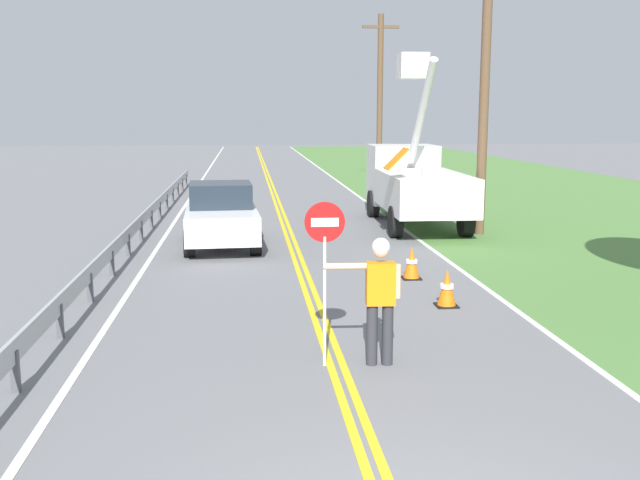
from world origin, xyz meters
name	(u,v)px	position (x,y,z in m)	size (l,w,h in m)	color
grass_verge_right	(603,212)	(11.60, 20.00, 0.00)	(16.00, 110.00, 0.01)	#517F3D
centerline_yellow_left	(280,217)	(-0.09, 20.00, 0.01)	(0.11, 110.00, 0.01)	yellow
centerline_yellow_right	(285,217)	(0.09, 20.00, 0.01)	(0.11, 110.00, 0.01)	yellow
edge_line_right	(385,215)	(3.60, 20.00, 0.01)	(0.12, 110.00, 0.01)	silver
edge_line_left	(177,218)	(-3.60, 20.00, 0.01)	(0.12, 110.00, 0.01)	silver
flagger_worker	(380,293)	(0.60, 4.87, 1.05)	(1.09, 0.26, 1.83)	#2D2D33
stop_sign_paddle	(325,247)	(-0.17, 4.90, 1.71)	(0.56, 0.04, 2.33)	silver
utility_bucket_truck	(413,180)	(4.11, 17.96, 1.41)	(2.81, 6.86, 5.42)	silver
oncoming_sedan_nearest	(221,216)	(-1.91, 14.48, 0.83)	(2.08, 4.19, 1.70)	silver
utility_pole_near	(485,83)	(5.63, 15.84, 4.40)	(1.80, 0.28, 8.42)	brown
utility_pole_mid	(380,97)	(5.37, 30.93, 4.31)	(1.80, 0.28, 8.26)	brown
traffic_cone_lead	(447,289)	(2.42, 7.86, 0.34)	(0.40, 0.40, 0.70)	orange
traffic_cone_mid	(412,264)	(2.29, 10.17, 0.34)	(0.40, 0.40, 0.70)	orange
guardrail_left_shoulder	(146,216)	(-4.20, 16.86, 0.52)	(0.10, 32.00, 0.71)	#9EA0A3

